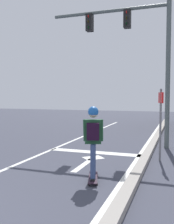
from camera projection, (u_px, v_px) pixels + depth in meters
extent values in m
cube|color=silver|center=(50.00, 150.00, 8.72)|extent=(0.12, 20.00, 0.01)
cube|color=silver|center=(138.00, 157.00, 7.73)|extent=(0.12, 20.00, 0.01)
cube|color=silver|center=(96.00, 152.00, 8.40)|extent=(3.11, 0.40, 0.01)
cube|color=silver|center=(83.00, 165.00, 6.86)|extent=(0.16, 1.40, 0.01)
cube|color=silver|center=(93.00, 158.00, 7.66)|extent=(0.71, 0.71, 0.01)
cube|color=#9D968D|center=(147.00, 156.00, 7.64)|extent=(0.24, 24.00, 0.14)
cube|color=#2A1927|center=(93.00, 177.00, 5.59)|extent=(0.43, 0.87, 0.02)
cube|color=#B2B2B7|center=(93.00, 174.00, 5.88)|extent=(0.16, 0.09, 0.01)
cylinder|color=black|center=(90.00, 175.00, 5.88)|extent=(0.04, 0.06, 0.05)
cylinder|color=black|center=(97.00, 175.00, 5.87)|extent=(0.04, 0.06, 0.05)
cube|color=#B2B2B7|center=(93.00, 182.00, 5.30)|extent=(0.16, 0.09, 0.01)
cylinder|color=black|center=(88.00, 184.00, 5.30)|extent=(0.04, 0.06, 0.05)
cylinder|color=black|center=(97.00, 184.00, 5.29)|extent=(0.04, 0.06, 0.05)
cylinder|color=#374977|center=(93.00, 158.00, 5.73)|extent=(0.11, 0.11, 0.74)
cube|color=black|center=(93.00, 174.00, 5.76)|extent=(0.15, 0.26, 0.03)
cylinder|color=#374977|center=(93.00, 162.00, 5.39)|extent=(0.11, 0.11, 0.74)
cube|color=black|center=(93.00, 179.00, 5.41)|extent=(0.15, 0.26, 0.03)
cube|color=#1F4B2E|center=(93.00, 132.00, 5.52)|extent=(0.38, 0.27, 0.52)
cylinder|color=#1F4B2E|center=(85.00, 130.00, 5.56)|extent=(0.07, 0.10, 0.47)
cylinder|color=#1F4B2E|center=(102.00, 130.00, 5.54)|extent=(0.07, 0.08, 0.47)
sphere|color=beige|center=(93.00, 113.00, 5.50)|extent=(0.20, 0.20, 0.20)
sphere|color=blue|center=(93.00, 112.00, 5.50)|extent=(0.23, 0.23, 0.23)
cube|color=black|center=(93.00, 131.00, 5.38)|extent=(0.29, 0.21, 0.36)
cylinder|color=#515C5A|center=(168.00, 71.00, 8.92)|extent=(0.16, 0.16, 5.42)
cylinder|color=#515C5A|center=(108.00, 11.00, 9.50)|extent=(4.32, 0.12, 0.12)
cube|color=black|center=(127.00, 19.00, 9.29)|extent=(0.24, 0.28, 0.64)
cylinder|color=red|center=(127.00, 12.00, 9.13)|extent=(0.02, 0.10, 0.10)
cylinder|color=#3C3106|center=(126.00, 18.00, 9.14)|extent=(0.02, 0.10, 0.10)
cylinder|color=black|center=(126.00, 24.00, 9.16)|extent=(0.02, 0.10, 0.10)
cube|color=black|center=(90.00, 23.00, 9.77)|extent=(0.24, 0.28, 0.64)
cylinder|color=red|center=(88.00, 16.00, 9.61)|extent=(0.02, 0.10, 0.10)
cylinder|color=#3C3106|center=(88.00, 22.00, 9.63)|extent=(0.02, 0.10, 0.10)
cylinder|color=black|center=(88.00, 27.00, 9.64)|extent=(0.02, 0.10, 0.10)
cylinder|color=slate|center=(160.00, 125.00, 7.26)|extent=(0.06, 0.06, 2.04)
cube|color=red|center=(161.00, 98.00, 7.21)|extent=(0.17, 0.43, 0.30)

